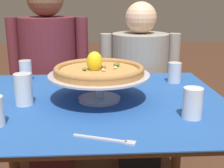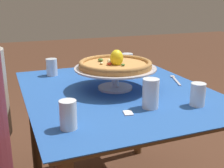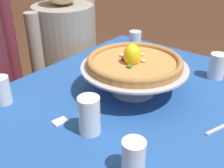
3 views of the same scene
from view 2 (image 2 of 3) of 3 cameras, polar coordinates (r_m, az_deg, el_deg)
The scene contains 10 objects.
dining_table at distance 1.55m, azimuth 0.89°, elevation -4.87°, with size 1.14×0.94×0.72m.
pizza_stand at distance 1.50m, azimuth 0.56°, elevation 2.26°, with size 0.43×0.43×0.12m.
pizza at distance 1.49m, azimuth 0.58°, elevation 4.03°, with size 0.38×0.38×0.10m.
water_glass_side_left at distance 1.26m, azimuth 7.66°, elevation -2.28°, with size 0.07×0.07×0.13m.
water_glass_back_right at distance 1.81m, azimuth -11.87°, elevation 3.10°, with size 0.07×0.07×0.11m.
water_glass_front_right at distance 1.90m, azimuth 3.03°, elevation 4.13°, with size 0.07×0.07×0.11m.
water_glass_front_left at distance 1.33m, azimuth 16.65°, elevation -2.30°, with size 0.07×0.07×0.10m.
water_glass_back_left at distance 1.07m, azimuth -8.69°, elevation -6.43°, with size 0.06×0.06×0.11m.
dinner_fork at distance 1.72m, azimuth 12.47°, elevation 0.83°, with size 0.20×0.09×0.01m.
sugar_packet at distance 1.21m, azimuth 3.22°, elevation -5.76°, with size 0.05×0.04×0.01m, color white.
Camera 2 is at (-1.33, 0.55, 1.19)m, focal length 46.02 mm.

